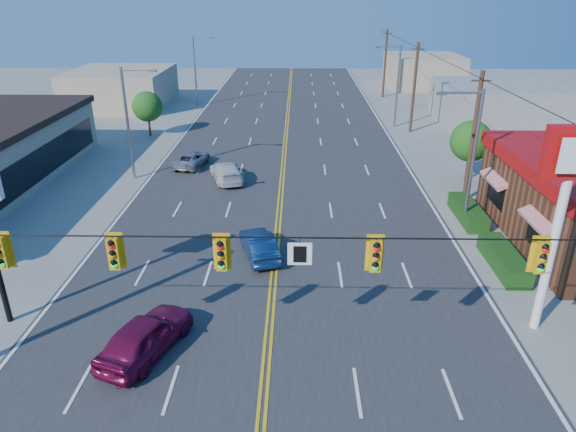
{
  "coord_description": "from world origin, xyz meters",
  "views": [
    {
      "loc": [
        1.1,
        -13.84,
        12.83
      ],
      "look_at": [
        0.65,
        10.21,
        2.2
      ],
      "focal_mm": 32.0,
      "sensor_mm": 36.0,
      "label": 1
    }
  ],
  "objects_px": {
    "car_white": "(226,172)",
    "car_silver": "(192,160)",
    "kfc_pylon": "(565,191)",
    "signal_span": "(257,270)",
    "car_blue": "(259,246)",
    "car_magenta": "(146,337)"
  },
  "relations": [
    {
      "from": "car_blue",
      "to": "kfc_pylon",
      "type": "bearing_deg",
      "value": 137.1
    },
    {
      "from": "car_magenta",
      "to": "car_silver",
      "type": "xyz_separation_m",
      "value": [
        -2.6,
        22.66,
        -0.18
      ]
    },
    {
      "from": "signal_span",
      "to": "kfc_pylon",
      "type": "height_order",
      "value": "signal_span"
    },
    {
      "from": "car_blue",
      "to": "car_white",
      "type": "bearing_deg",
      "value": -91.29
    },
    {
      "from": "signal_span",
      "to": "car_white",
      "type": "bearing_deg",
      "value": 100.4
    },
    {
      "from": "kfc_pylon",
      "to": "car_blue",
      "type": "height_order",
      "value": "kfc_pylon"
    },
    {
      "from": "car_white",
      "to": "car_silver",
      "type": "height_order",
      "value": "car_white"
    },
    {
      "from": "car_white",
      "to": "car_silver",
      "type": "xyz_separation_m",
      "value": [
        -3.16,
        3.21,
        -0.09
      ]
    },
    {
      "from": "car_magenta",
      "to": "car_white",
      "type": "bearing_deg",
      "value": -70.51
    },
    {
      "from": "kfc_pylon",
      "to": "signal_span",
      "type": "bearing_deg",
      "value": -160.22
    },
    {
      "from": "car_silver",
      "to": "signal_span",
      "type": "bearing_deg",
      "value": 115.7
    },
    {
      "from": "car_magenta",
      "to": "car_blue",
      "type": "relative_size",
      "value": 1.13
    },
    {
      "from": "signal_span",
      "to": "kfc_pylon",
      "type": "bearing_deg",
      "value": 19.78
    },
    {
      "from": "car_magenta",
      "to": "car_white",
      "type": "distance_m",
      "value": 19.46
    },
    {
      "from": "kfc_pylon",
      "to": "car_silver",
      "type": "distance_m",
      "value": 28.08
    },
    {
      "from": "signal_span",
      "to": "car_white",
      "type": "relative_size",
      "value": 5.28
    },
    {
      "from": "car_blue",
      "to": "car_silver",
      "type": "height_order",
      "value": "car_blue"
    },
    {
      "from": "car_white",
      "to": "signal_span",
      "type": "bearing_deg",
      "value": 82.09
    },
    {
      "from": "kfc_pylon",
      "to": "car_blue",
      "type": "distance_m",
      "value": 14.26
    },
    {
      "from": "kfc_pylon",
      "to": "car_silver",
      "type": "xyz_separation_m",
      "value": [
        -18.21,
        20.66,
        -5.46
      ]
    },
    {
      "from": "signal_span",
      "to": "car_blue",
      "type": "xyz_separation_m",
      "value": [
        -0.73,
        9.83,
        -4.23
      ]
    },
    {
      "from": "signal_span",
      "to": "car_blue",
      "type": "relative_size",
      "value": 6.11
    }
  ]
}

